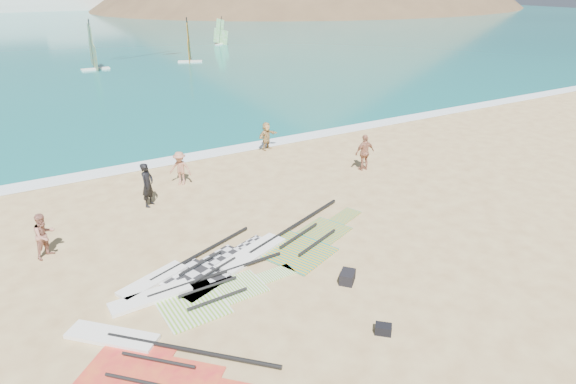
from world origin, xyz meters
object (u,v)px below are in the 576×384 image
beachgoer_mid (180,168)px  rig_grey (189,271)px  beachgoer_back (365,152)px  gear_bag_near (347,277)px  beachgoer_left (45,235)px  person_wetsuit (148,185)px  rig_red (143,358)px  beachgoer_right (266,136)px  rig_orange (288,243)px  rig_green (193,294)px  gear_bag_far (383,329)px

beachgoer_mid → rig_grey: bearing=-65.4°
rig_grey → beachgoer_back: 11.30m
gear_bag_near → beachgoer_left: size_ratio=0.36×
person_wetsuit → beachgoer_back: size_ratio=1.03×
rig_red → gear_bag_near: size_ratio=8.99×
gear_bag_near → beachgoer_right: bearing=73.3°
beachgoer_back → rig_red: bearing=32.4°
beachgoer_right → person_wetsuit: bearing=-174.6°
rig_orange → person_wetsuit: bearing=98.6°
rig_orange → rig_red: size_ratio=1.30×
rig_green → gear_bag_far: 5.57m
rig_red → beachgoer_back: (12.68, 7.43, 0.84)m
rig_grey → beachgoer_left: (-3.75, 3.31, 0.74)m
rig_red → person_wetsuit: 9.05m
gear_bag_near → beachgoer_mid: size_ratio=0.36×
gear_bag_near → beachgoer_back: bearing=48.8°
gear_bag_far → beachgoer_back: size_ratio=0.24×
rig_orange → beachgoer_mid: beachgoer_mid is taller
rig_grey → beachgoer_right: bearing=28.7°
rig_orange → beachgoer_left: beachgoer_left is taller
rig_grey → beachgoer_right: size_ratio=3.58×
person_wetsuit → beachgoer_left: 4.60m
rig_orange → beachgoer_left: (-7.38, 3.35, 0.74)m
rig_grey → rig_red: 3.85m
beachgoer_mid → beachgoer_right: bearing=64.3°
rig_green → beachgoer_back: bearing=24.7°
beachgoer_right → beachgoer_back: bearing=-84.5°
rig_grey → rig_green: bearing=-126.1°
rig_grey → gear_bag_far: (3.46, -5.32, 0.08)m
beachgoer_mid → rig_orange: bearing=-36.6°
gear_bag_near → gear_bag_far: gear_bag_near is taller
gear_bag_near → rig_orange: bearing=98.0°
rig_red → beachgoer_right: bearing=95.5°
rig_orange → beachgoer_right: 10.34m
beachgoer_back → person_wetsuit: bearing=-4.8°
rig_orange → person_wetsuit: (-3.36, 5.57, 0.87)m
beachgoer_mid → gear_bag_far: bearing=-42.4°
rig_red → gear_bag_far: size_ratio=11.82×
beachgoer_back → rig_green: bearing=29.3°
rig_orange → gear_bag_far: (-0.17, -5.28, 0.08)m
beachgoer_mid → person_wetsuit: bearing=-99.3°
person_wetsuit → beachgoer_left: (-4.03, -2.22, -0.13)m
rig_grey → gear_bag_far: gear_bag_far is taller
rig_red → gear_bag_near: 6.32m
rig_orange → beachgoer_left: bearing=133.1°
gear_bag_far → rig_grey: bearing=123.0°
beachgoer_left → person_wetsuit: bearing=-5.4°
person_wetsuit → beachgoer_mid: bearing=-6.8°
person_wetsuit → rig_grey: bearing=-138.9°
person_wetsuit → gear_bag_far: bearing=-119.7°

